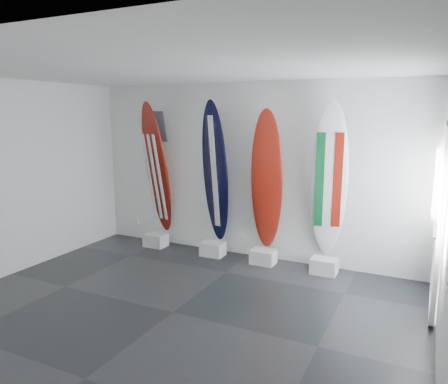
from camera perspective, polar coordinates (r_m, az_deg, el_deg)
The scene contains 14 objects.
floor at distance 5.70m, azimuth -6.78°, elevation -15.57°, with size 6.00×6.00×0.00m, color black.
ceiling at distance 5.14m, azimuth -7.53°, elevation 16.03°, with size 6.00×6.00×0.00m, color white.
wall_back at distance 7.41m, azimuth 3.48°, elevation 2.75°, with size 6.00×6.00×0.00m, color white.
wall_left at distance 7.28m, azimuth -27.33°, elevation 1.46°, with size 5.00×5.00×0.00m, color white.
display_block_usa at distance 8.28m, azimuth -9.05°, elevation -6.32°, with size 0.40×0.30×0.24m, color silver.
surfboard_usa at distance 8.07m, azimuth -8.92°, elevation 3.06°, with size 0.56×0.08×2.49m, color maroon.
display_block_navy at distance 7.67m, azimuth -1.48°, elevation -7.56°, with size 0.40×0.30×0.24m, color silver.
surfboard_navy at distance 7.45m, azimuth -1.18°, elevation 2.64°, with size 0.56×0.08×2.49m, color black.
display_block_swiss at distance 7.30m, azimuth 5.23°, elevation -8.55°, with size 0.40×0.30×0.24m, color silver.
surfboard_swiss at distance 7.08m, azimuth 5.70°, elevation 1.57°, with size 0.53×0.08×2.34m, color maroon.
display_block_italy at distance 7.03m, azimuth 13.13°, elevation -9.56°, with size 0.40×0.30×0.24m, color silver.
surfboard_italy at distance 6.79m, azimuth 13.79°, elevation 1.41°, with size 0.56×0.08×2.47m, color silver.
wall_outlet at distance 8.83m, azimuth -11.53°, elevation -3.78°, with size 0.09×0.02×0.13m, color silver.
glass_door at distance 5.93m, azimuth 27.10°, elevation -1.08°, with size 0.12×1.16×2.85m, color white, non-canonical shape.
Camera 1 is at (2.81, -4.28, 2.50)m, focal length 34.45 mm.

